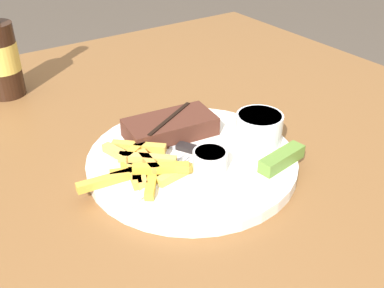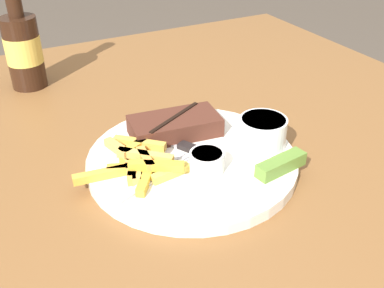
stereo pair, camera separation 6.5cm
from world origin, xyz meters
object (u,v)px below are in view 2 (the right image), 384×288
(dipping_sauce_cup, at_px, (207,161))
(pickle_spear, at_px, (281,165))
(knife_utensil, at_px, (174,143))
(fork_utensil, at_px, (152,179))
(steak_portion, at_px, (175,126))
(dinner_plate, at_px, (192,161))
(beer_bottle, at_px, (23,48))
(coleslaw_cup, at_px, (263,131))

(dipping_sauce_cup, bearing_deg, pickle_spear, -27.35)
(pickle_spear, xyz_separation_m, knife_utensil, (-0.10, 0.13, -0.01))
(fork_utensil, distance_m, knife_utensil, 0.10)
(steak_portion, height_order, knife_utensil, steak_portion)
(dinner_plate, height_order, dipping_sauce_cup, dipping_sauce_cup)
(dinner_plate, height_order, beer_bottle, beer_bottle)
(steak_portion, xyz_separation_m, knife_utensil, (-0.01, -0.03, -0.01))
(fork_utensil, bearing_deg, knife_utensil, 24.90)
(steak_portion, distance_m, coleslaw_cup, 0.14)
(fork_utensil, xyz_separation_m, beer_bottle, (-0.08, 0.44, 0.06))
(coleslaw_cup, height_order, beer_bottle, beer_bottle)
(coleslaw_cup, relative_size, knife_utensil, 0.46)
(coleslaw_cup, bearing_deg, pickle_spear, -102.16)
(coleslaw_cup, height_order, knife_utensil, coleslaw_cup)
(coleslaw_cup, relative_size, pickle_spear, 0.86)
(coleslaw_cup, relative_size, beer_bottle, 0.31)
(fork_utensil, xyz_separation_m, knife_utensil, (0.07, 0.07, 0.00))
(coleslaw_cup, relative_size, dipping_sauce_cup, 1.47)
(dipping_sauce_cup, bearing_deg, knife_utensil, 97.14)
(dinner_plate, distance_m, steak_portion, 0.07)
(steak_portion, relative_size, fork_utensil, 1.14)
(dinner_plate, bearing_deg, knife_utensil, 103.67)
(coleslaw_cup, bearing_deg, dinner_plate, 166.70)
(dinner_plate, relative_size, knife_utensil, 2.02)
(dipping_sauce_cup, height_order, pickle_spear, dipping_sauce_cup)
(steak_portion, height_order, beer_bottle, beer_bottle)
(coleslaw_cup, height_order, fork_utensil, coleslaw_cup)
(dinner_plate, bearing_deg, coleslaw_cup, -13.30)
(coleslaw_cup, bearing_deg, fork_utensil, -178.47)
(fork_utensil, bearing_deg, dipping_sauce_cup, -31.98)
(steak_portion, bearing_deg, pickle_spear, -61.44)
(steak_portion, distance_m, dipping_sauce_cup, 0.11)
(dipping_sauce_cup, height_order, beer_bottle, beer_bottle)
(dinner_plate, xyz_separation_m, coleslaw_cup, (0.11, -0.03, 0.04))
(fork_utensil, bearing_deg, beer_bottle, 79.23)
(steak_portion, height_order, fork_utensil, steak_portion)
(steak_portion, bearing_deg, dipping_sauce_cup, -92.18)
(pickle_spear, xyz_separation_m, fork_utensil, (-0.17, 0.06, -0.01))
(dinner_plate, distance_m, knife_utensil, 0.04)
(pickle_spear, bearing_deg, beer_bottle, 116.70)
(beer_bottle, bearing_deg, steak_portion, -64.19)
(pickle_spear, height_order, fork_utensil, pickle_spear)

